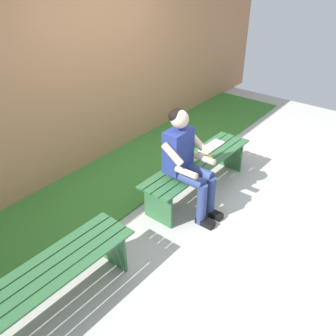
{
  "coord_description": "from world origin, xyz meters",
  "views": [
    {
      "loc": [
        3.2,
        2.02,
        2.7
      ],
      "look_at": [
        0.81,
        0.15,
        0.81
      ],
      "focal_mm": 38.03,
      "sensor_mm": 36.0,
      "label": 1
    }
  ],
  "objects_px": {
    "bench_far": "(41,286)",
    "person_seated": "(187,160)",
    "apple": "(209,158)",
    "book_open": "(212,147)",
    "bench_near": "(198,168)"
  },
  "relations": [
    {
      "from": "bench_far",
      "to": "person_seated",
      "type": "distance_m",
      "value": 1.93
    },
    {
      "from": "bench_far",
      "to": "apple",
      "type": "bearing_deg",
      "value": 177.73
    },
    {
      "from": "bench_far",
      "to": "apple",
      "type": "height_order",
      "value": "apple"
    },
    {
      "from": "bench_near",
      "to": "apple",
      "type": "xyz_separation_m",
      "value": [
        -0.09,
        0.09,
        0.15
      ]
    },
    {
      "from": "bench_far",
      "to": "person_seated",
      "type": "relative_size",
      "value": 1.41
    },
    {
      "from": "apple",
      "to": "person_seated",
      "type": "bearing_deg",
      "value": 0.7
    },
    {
      "from": "apple",
      "to": "book_open",
      "type": "distance_m",
      "value": 0.34
    },
    {
      "from": "bench_near",
      "to": "person_seated",
      "type": "bearing_deg",
      "value": 14.12
    },
    {
      "from": "book_open",
      "to": "bench_far",
      "type": "bearing_deg",
      "value": 2.57
    },
    {
      "from": "bench_far",
      "to": "book_open",
      "type": "relative_size",
      "value": 4.26
    },
    {
      "from": "bench_near",
      "to": "bench_far",
      "type": "height_order",
      "value": "same"
    },
    {
      "from": "bench_near",
      "to": "book_open",
      "type": "bearing_deg",
      "value": -171.87
    },
    {
      "from": "bench_near",
      "to": "book_open",
      "type": "distance_m",
      "value": 0.42
    },
    {
      "from": "bench_near",
      "to": "person_seated",
      "type": "height_order",
      "value": "person_seated"
    },
    {
      "from": "person_seated",
      "to": "apple",
      "type": "height_order",
      "value": "person_seated"
    }
  ]
}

